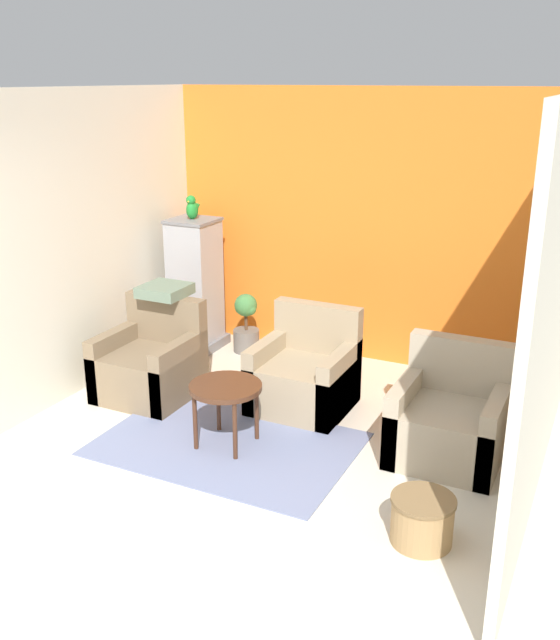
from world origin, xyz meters
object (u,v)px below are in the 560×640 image
at_px(armchair_left, 151,366).
at_px(parrot, 192,208).
at_px(birdcage, 195,286).
at_px(armchair_middle, 305,376).
at_px(potted_plant, 246,323).
at_px(wicker_basket, 422,518).
at_px(coffee_table, 226,392).
at_px(armchair_right, 449,422).

xyz_separation_m(armchair_left, parrot, (-0.30, 1.26, 1.23)).
bearing_deg(birdcage, armchair_middle, -27.53).
bearing_deg(potted_plant, wicker_basket, -43.38).
xyz_separation_m(coffee_table, birdcage, (-1.40, 1.78, 0.22)).
bearing_deg(wicker_basket, parrot, 143.30).
bearing_deg(potted_plant, birdcage, -168.87).
xyz_separation_m(armchair_left, armchair_middle, (1.37, 0.39, 0.00)).
xyz_separation_m(parrot, potted_plant, (0.55, 0.11, -1.20)).
xyz_separation_m(armchair_middle, potted_plant, (-1.12, 0.98, 0.02)).
xyz_separation_m(birdcage, potted_plant, (0.55, 0.11, -0.37)).
bearing_deg(armchair_middle, birdcage, 152.47).
relative_size(parrot, potted_plant, 0.40).
height_order(coffee_table, potted_plant, potted_plant).
height_order(coffee_table, armchair_middle, armchair_middle).
bearing_deg(armchair_left, wicker_basket, -20.78).
height_order(armchair_left, wicker_basket, armchair_left).
relative_size(coffee_table, wicker_basket, 1.40).
distance_m(armchair_right, armchair_middle, 1.39).
xyz_separation_m(coffee_table, parrot, (-1.40, 1.78, 1.06)).
height_order(coffee_table, wicker_basket, coffee_table).
height_order(coffee_table, armchair_left, armchair_left).
height_order(birdcage, potted_plant, birdcage).
bearing_deg(birdcage, armchair_right, -21.45).
distance_m(armchair_right, birdcage, 3.27).
height_order(birdcage, wicker_basket, birdcage).
xyz_separation_m(armchair_middle, wicker_basket, (1.46, -1.46, -0.12)).
distance_m(armchair_left, armchair_right, 2.73).
bearing_deg(armchair_right, armchair_left, -178.58).
bearing_deg(parrot, birdcage, -90.00).
relative_size(coffee_table, armchair_left, 0.65).
height_order(armchair_left, parrot, parrot).
relative_size(coffee_table, parrot, 2.28).
height_order(birdcage, parrot, parrot).
distance_m(armchair_middle, parrot, 2.25).
bearing_deg(armchair_left, potted_plant, 79.51).
relative_size(parrot, wicker_basket, 0.61).
xyz_separation_m(armchair_left, potted_plant, (0.25, 1.36, 0.02)).
relative_size(birdcage, parrot, 5.58).
relative_size(armchair_right, armchair_middle, 1.00).
distance_m(coffee_table, birdcage, 2.27).
bearing_deg(armchair_left, parrot, 103.28).
xyz_separation_m(potted_plant, wicker_basket, (2.58, -2.44, -0.15)).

